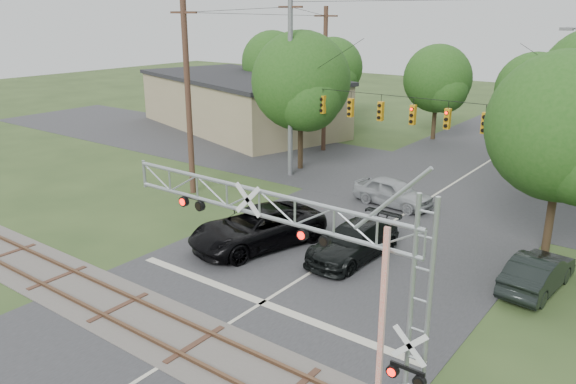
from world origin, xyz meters
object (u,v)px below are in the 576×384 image
Objects in this scene: car_dark at (353,241)px; crossing_gantry at (312,273)px; pickup_black at (257,227)px; traffic_signal_span at (446,107)px; commercial_building at (239,102)px; sedan_silver at (393,192)px.

crossing_gantry is at bearing -62.46° from car_dark.
traffic_signal_span is at bearing 83.40° from pickup_black.
car_dark is at bearing -21.68° from commercial_building.
car_dark is at bearing 114.20° from crossing_gantry.
commercial_building is (-21.58, 11.40, 1.66)m from sedan_silver.
traffic_signal_span is (-4.01, 18.36, 1.38)m from crossing_gantry.
car_dark is 7.66m from sedan_silver.
car_dark is at bearing -160.26° from sedan_silver.
pickup_black is at bearing 137.02° from crossing_gantry.
crossing_gantry is 2.12× the size of sedan_silver.
car_dark is 1.16× the size of sedan_silver.
sedan_silver is (-1.82, 7.44, 0.01)m from car_dark.
commercial_building is at bearing 157.20° from traffic_signal_span.
crossing_gantry reaches higher than pickup_black.
pickup_black is at bearing 170.76° from sedan_silver.
car_dark is (-4.25, 9.45, -3.42)m from crossing_gantry.
sedan_silver is at bearing 109.77° from crossing_gantry.
car_dark is at bearing 36.40° from pickup_black.
traffic_signal_span is at bearing 102.31° from crossing_gantry.
pickup_black is at bearing -113.34° from traffic_signal_span.
crossing_gantry reaches higher than car_dark.
car_dark is 30.09m from commercial_building.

